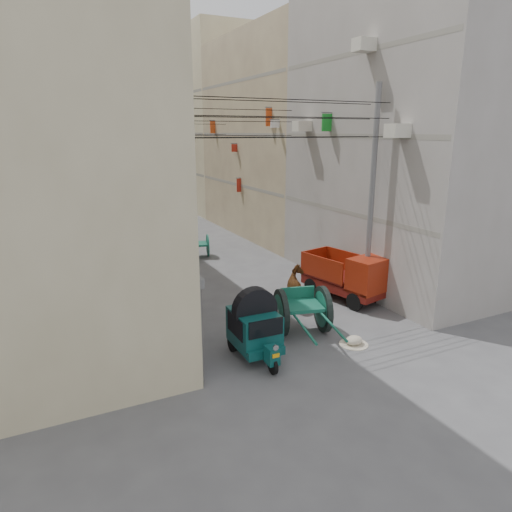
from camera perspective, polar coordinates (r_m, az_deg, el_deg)
ground at (r=11.94m, az=18.24°, el=-17.84°), size 140.00×140.00×0.00m
building_row_left at (r=41.07m, az=-27.69°, el=13.74°), size 8.00×62.00×14.00m
building_row_right at (r=43.83m, az=-5.64°, el=15.35°), size 8.00×62.00×14.00m
end_cap_building at (r=73.31m, az=-20.85°, el=14.45°), size 22.00×10.00×13.00m
shutters_left at (r=18.31m, az=-14.22°, el=-0.64°), size 0.18×14.40×2.88m
signboards at (r=29.67m, az=-11.65°, el=9.30°), size 8.22×40.52×5.67m
ac_units at (r=18.30m, az=11.60°, el=18.33°), size 0.70×6.55×3.35m
utility_poles at (r=25.15m, az=-8.97°, el=9.70°), size 7.40×22.20×8.00m
overhead_cables at (r=22.57m, az=-7.24°, el=16.18°), size 7.40×22.52×1.12m
auto_rickshaw at (r=13.34m, az=-0.14°, el=-8.74°), size 1.32×2.28×1.60m
tonga_cart at (r=14.93m, az=5.80°, el=-6.72°), size 2.03×3.58×1.53m
mini_truck at (r=17.94m, az=11.91°, el=-2.80°), size 2.18×3.60×1.89m
second_cart at (r=24.04m, az=-7.55°, el=1.33°), size 1.57×1.45×1.17m
feed_sack at (r=14.65m, az=12.14°, el=-10.27°), size 0.55×0.44×0.28m
horse at (r=17.16m, az=5.27°, el=-3.99°), size 1.29×1.87×1.45m
distant_car_white at (r=35.41m, az=-15.96°, el=5.30°), size 1.72×3.54×1.17m
distant_car_grey at (r=42.89m, az=-12.11°, el=7.22°), size 1.63×3.71×1.18m
distant_car_green at (r=45.65m, az=-17.58°, el=7.31°), size 2.07×4.15×1.16m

